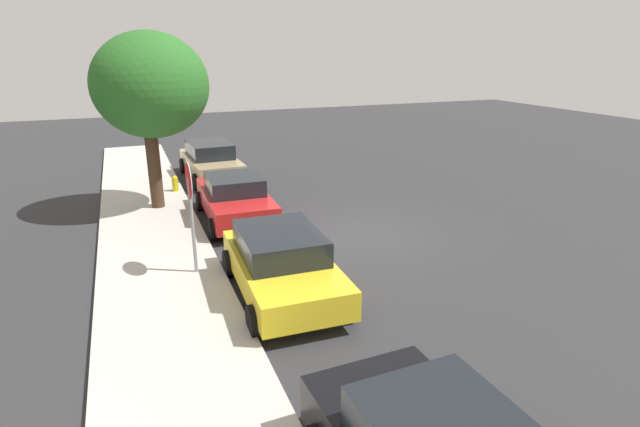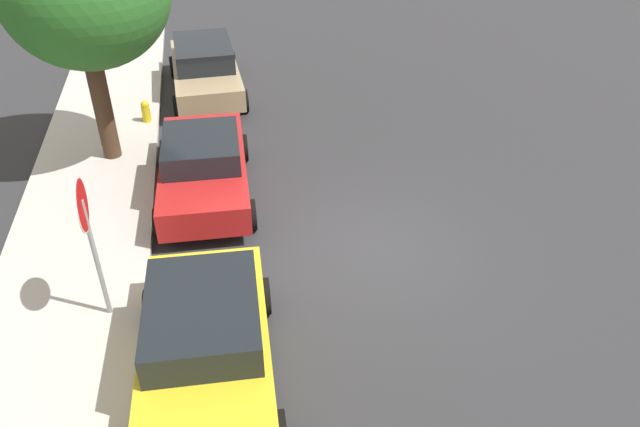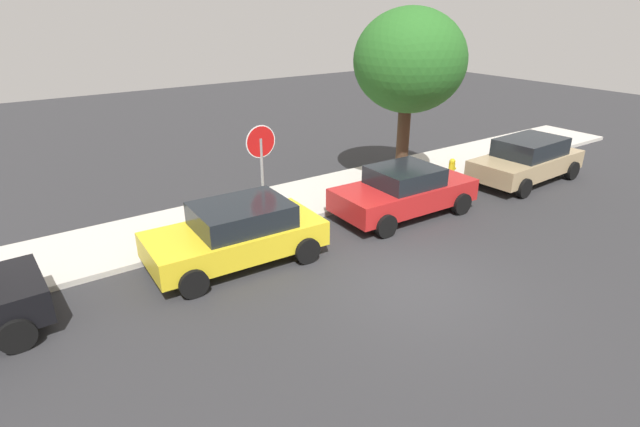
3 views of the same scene
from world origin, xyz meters
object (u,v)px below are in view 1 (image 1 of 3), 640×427
parked_car_tan (211,160)px  fire_hydrant (175,185)px  stop_sign (190,198)px  parked_car_yellow (282,263)px  street_tree_near_corner (151,86)px  parked_car_red (235,198)px

parked_car_tan → fire_hydrant: (-1.88, 1.65, -0.41)m
stop_sign → parked_car_tan: size_ratio=0.63×
parked_car_yellow → street_tree_near_corner: bearing=14.9°
parked_car_yellow → street_tree_near_corner: 8.05m
parked_car_red → parked_car_tan: size_ratio=0.96×
parked_car_yellow → parked_car_red: (5.23, -0.13, -0.02)m
stop_sign → parked_car_yellow: bearing=-134.4°
stop_sign → parked_car_red: size_ratio=0.65×
fire_hydrant → parked_car_tan: bearing=-41.3°
street_tree_near_corner → stop_sign: bearing=-177.2°
parked_car_yellow → parked_car_tan: bearing=-1.9°
parked_car_red → fire_hydrant: 3.96m
parked_car_tan → parked_car_red: bearing=177.7°
street_tree_near_corner → fire_hydrant: street_tree_near_corner is taller
parked_car_yellow → fire_hydrant: size_ratio=5.80×
street_tree_near_corner → fire_hydrant: 4.12m
parked_car_yellow → fire_hydrant: (8.91, 1.30, -0.39)m
parked_car_red → stop_sign: bearing=154.3°
stop_sign → street_tree_near_corner: size_ratio=0.49×
stop_sign → parked_car_red: bearing=-25.7°
parked_car_tan → street_tree_near_corner: size_ratio=0.78×
parked_car_yellow → parked_car_red: bearing=-1.4°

